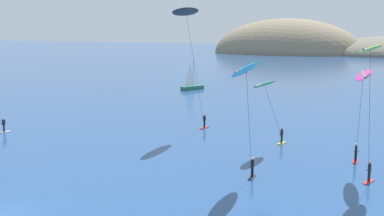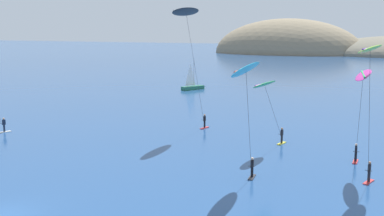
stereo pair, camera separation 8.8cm
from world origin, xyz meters
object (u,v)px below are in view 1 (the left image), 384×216
Objects in this scene: kitesurfer_magenta at (363,82)px; kitesurfer_cyan at (247,76)px; kitesurfer_lime at (370,61)px; kitesurfer_black at (187,20)px; kitesurfer_green at (266,90)px; sailboat_near at (193,86)px.

kitesurfer_cyan is (-7.73, -5.90, 0.74)m from kitesurfer_magenta.
kitesurfer_lime reaches higher than kitesurfer_cyan.
kitesurfer_magenta is (18.45, -7.81, -5.02)m from kitesurfer_black.
kitesurfer_magenta is 0.92× the size of kitesurfer_cyan.
kitesurfer_magenta is at bearing -22.95° from kitesurfer_black.
kitesurfer_black is 1.60× the size of kitesurfer_magenta.
sailboat_near is at bearing 121.04° from kitesurfer_green.
kitesurfer_lime is 12.65m from kitesurfer_green.
kitesurfer_black is at bearing 160.32° from kitesurfer_green.
kitesurfer_magenta is (8.79, -4.36, 1.60)m from kitesurfer_green.
kitesurfer_black reaches higher than kitesurfer_green.
kitesurfer_magenta reaches higher than sailboat_near.
sailboat_near is 56.87m from kitesurfer_magenta.
kitesurfer_lime reaches higher than sailboat_near.
kitesurfer_black is 1.47× the size of kitesurfer_cyan.
kitesurfer_black is at bearing 157.05° from kitesurfer_magenta.
sailboat_near is 0.52× the size of kitesurfer_lime.
kitesurfer_lime is 1.14× the size of kitesurfer_cyan.
sailboat_near is 48.22m from kitesurfer_green.
kitesurfer_cyan is at bearing -162.91° from kitesurfer_lime.
kitesurfer_lime is at bearing -30.30° from kitesurfer_black.
kitesurfer_green is (24.70, -41.05, 5.54)m from sailboat_near.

